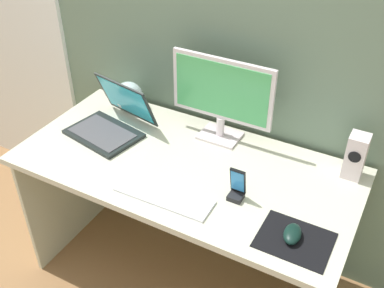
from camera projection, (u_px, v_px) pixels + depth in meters
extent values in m
plane|color=olive|center=(186.00, 274.00, 2.34)|extent=(8.00, 8.00, 0.00)
cube|color=slate|center=(230.00, 9.00, 1.89)|extent=(6.00, 0.04, 2.50)
cube|color=white|center=(4.00, 14.00, 2.53)|extent=(0.82, 0.02, 2.02)
cube|color=beige|center=(185.00, 166.00, 1.93)|extent=(1.43, 0.69, 0.03)
cube|color=beige|center=(73.00, 182.00, 2.40)|extent=(0.02, 0.65, 0.69)
cube|color=beige|center=(330.00, 284.00, 1.88)|extent=(0.02, 0.65, 0.69)
cube|color=silver|center=(220.00, 136.00, 2.08)|extent=(0.18, 0.14, 0.01)
cylinder|color=silver|center=(220.00, 126.00, 2.05)|extent=(0.04, 0.04, 0.09)
cube|color=silver|center=(222.00, 89.00, 1.95)|extent=(0.46, 0.02, 0.28)
cube|color=#4CB266|center=(221.00, 90.00, 1.94)|extent=(0.43, 0.00, 0.25)
cube|color=silver|center=(356.00, 156.00, 1.81)|extent=(0.08, 0.08, 0.19)
cylinder|color=black|center=(354.00, 157.00, 1.77)|extent=(0.05, 0.00, 0.05)
cube|color=black|center=(104.00, 134.00, 2.09)|extent=(0.35, 0.28, 0.02)
cube|color=#47474C|center=(102.00, 133.00, 2.08)|extent=(0.31, 0.22, 0.00)
cube|color=black|center=(126.00, 100.00, 2.12)|extent=(0.33, 0.14, 0.21)
cube|color=#26A5BF|center=(125.00, 100.00, 2.12)|extent=(0.30, 0.13, 0.18)
sphere|color=silver|center=(129.00, 96.00, 2.25)|extent=(0.14, 0.14, 0.14)
cube|color=white|center=(164.00, 196.00, 1.76)|extent=(0.39, 0.13, 0.01)
cube|color=black|center=(295.00, 240.00, 1.58)|extent=(0.25, 0.20, 0.00)
ellipsoid|color=black|center=(292.00, 234.00, 1.58)|extent=(0.07, 0.11, 0.04)
cube|color=black|center=(236.00, 197.00, 1.75)|extent=(0.06, 0.05, 0.02)
cube|color=black|center=(238.00, 181.00, 1.71)|extent=(0.06, 0.03, 0.12)
cube|color=#338CD8|center=(237.00, 182.00, 1.71)|extent=(0.05, 0.02, 0.10)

